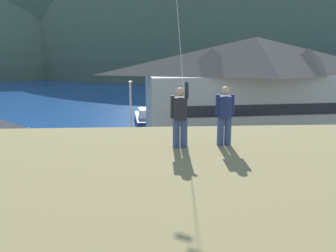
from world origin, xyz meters
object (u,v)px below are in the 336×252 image
(parked_car_front_row_red, at_px, (251,204))
(parked_car_front_row_end, at_px, (178,173))
(moored_boat_outer_mooring, at_px, (197,111))
(storage_shed_waterside, at_px, (181,114))
(person_kite_flyer, at_px, (180,115))
(parked_car_mid_row_center, at_px, (89,171))
(parking_light_pole, at_px, (131,120))
(parked_car_mid_row_far, at_px, (270,169))
(wharf_dock, at_px, (173,117))
(moored_boat_wharfside, at_px, (146,119))
(person_companion, at_px, (225,114))
(parked_car_front_row_silver, at_px, (42,209))
(harbor_lodge, at_px, (254,86))

(parked_car_front_row_red, height_order, parked_car_front_row_end, same)
(moored_boat_outer_mooring, bearing_deg, storage_shed_waterside, -107.47)
(parked_car_front_row_red, height_order, person_kite_flyer, person_kite_flyer)
(parked_car_mid_row_center, height_order, parking_light_pole, parking_light_pole)
(person_kite_flyer, bearing_deg, parked_car_mid_row_far, 62.60)
(wharf_dock, bearing_deg, parked_car_front_row_red, -85.22)
(moored_boat_wharfside, xyz_separation_m, person_companion, (2.38, -36.51, 7.58))
(person_kite_flyer, distance_m, person_companion, 1.33)
(moored_boat_wharfside, distance_m, moored_boat_outer_mooring, 8.83)
(moored_boat_outer_mooring, relative_size, person_companion, 4.48)
(moored_boat_outer_mooring, bearing_deg, parked_car_front_row_silver, -112.25)
(wharf_dock, bearing_deg, parked_car_front_row_end, -93.09)
(parking_light_pole, relative_size, person_kite_flyer, 3.87)
(storage_shed_waterside, height_order, parked_car_front_row_silver, storage_shed_waterside)
(parked_car_front_row_end, relative_size, parked_car_front_row_silver, 1.00)
(parked_car_front_row_end, height_order, parking_light_pole, parking_light_pole)
(moored_boat_outer_mooring, distance_m, parked_car_front_row_red, 32.00)
(moored_boat_outer_mooring, xyz_separation_m, parked_car_mid_row_center, (-11.45, -25.51, 0.34))
(harbor_lodge, distance_m, parked_car_mid_row_center, 20.81)
(wharf_dock, xyz_separation_m, parked_car_front_row_red, (2.51, -30.03, 0.71))
(parked_car_front_row_end, relative_size, person_companion, 2.47)
(parked_car_mid_row_center, bearing_deg, parked_car_front_row_red, -31.99)
(moored_boat_wharfside, bearing_deg, wharf_dock, 40.93)
(parked_car_front_row_red, bearing_deg, person_kite_flyer, -117.38)
(parked_car_front_row_silver, distance_m, person_companion, 14.57)
(parked_car_front_row_red, bearing_deg, parked_car_front_row_end, 124.19)
(moored_boat_wharfside, relative_size, person_companion, 4.65)
(harbor_lodge, bearing_deg, person_companion, -107.64)
(moored_boat_wharfside, relative_size, parked_car_mid_row_center, 1.86)
(parked_car_mid_row_far, bearing_deg, harbor_lodge, 80.12)
(harbor_lodge, xyz_separation_m, moored_boat_outer_mooring, (-4.33, 12.77, -5.01))
(harbor_lodge, xyz_separation_m, parked_car_front_row_red, (-5.42, -19.21, -4.67))
(storage_shed_waterside, xyz_separation_m, parked_car_front_row_red, (2.18, -21.58, -1.22))
(parked_car_front_row_end, bearing_deg, person_companion, -89.71)
(harbor_lodge, distance_m, moored_boat_outer_mooring, 14.39)
(parking_light_pole, bearing_deg, wharf_dock, 76.99)
(parked_car_mid_row_far, height_order, parked_car_front_row_red, same)
(moored_boat_wharfside, bearing_deg, parked_car_front_row_red, -77.16)
(parked_car_mid_row_far, relative_size, parked_car_front_row_red, 0.98)
(harbor_lodge, relative_size, parked_car_front_row_end, 5.69)
(storage_shed_waterside, height_order, parked_car_front_row_end, storage_shed_waterside)
(harbor_lodge, bearing_deg, wharf_dock, 126.23)
(person_companion, bearing_deg, parked_car_mid_row_far, 66.28)
(moored_boat_wharfside, bearing_deg, parked_car_front_row_end, -83.81)
(wharf_dock, distance_m, parked_car_mid_row_center, 24.84)
(moored_boat_wharfside, bearing_deg, parked_car_mid_row_far, -66.09)
(wharf_dock, relative_size, moored_boat_outer_mooring, 1.43)
(parking_light_pole, bearing_deg, storage_shed_waterside, 67.31)
(parked_car_front_row_red, relative_size, person_kite_flyer, 2.32)
(parked_car_mid_row_center, xyz_separation_m, person_companion, (6.60, -16.09, 7.24))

